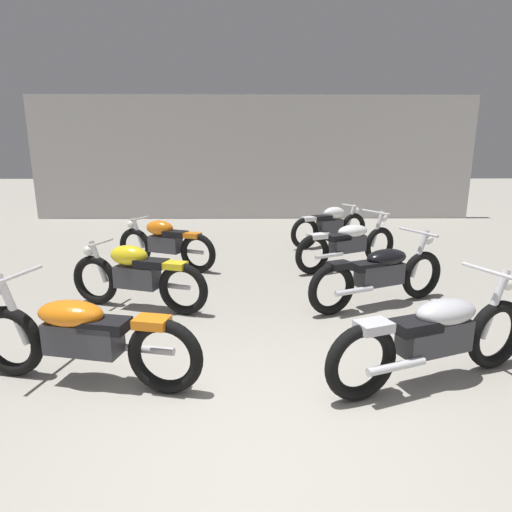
{
  "coord_description": "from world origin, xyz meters",
  "views": [
    {
      "loc": [
        -0.07,
        -2.5,
        2.01
      ],
      "look_at": [
        0.0,
        3.4,
        0.55
      ],
      "focal_mm": 29.75,
      "sensor_mm": 36.0,
      "label": 1
    }
  ],
  "objects_px": {
    "motorcycle_right_row_0": "(436,335)",
    "motorcycle_right_row_1": "(380,273)",
    "motorcycle_right_row_3": "(330,225)",
    "motorcycle_right_row_2": "(348,243)",
    "motorcycle_left_row_0": "(82,336)",
    "motorcycle_left_row_1": "(136,275)",
    "motorcycle_left_row_2": "(165,243)"
  },
  "relations": [
    {
      "from": "motorcycle_left_row_0",
      "to": "motorcycle_right_row_1",
      "type": "relative_size",
      "value": 1.06
    },
    {
      "from": "motorcycle_left_row_0",
      "to": "motorcycle_right_row_2",
      "type": "bearing_deg",
      "value": 50.13
    },
    {
      "from": "motorcycle_left_row_2",
      "to": "motorcycle_right_row_2",
      "type": "xyz_separation_m",
      "value": [
        3.21,
        -0.03,
        -0.01
      ]
    },
    {
      "from": "motorcycle_left_row_0",
      "to": "motorcycle_right_row_0",
      "type": "bearing_deg",
      "value": -0.31
    },
    {
      "from": "motorcycle_right_row_2",
      "to": "motorcycle_right_row_3",
      "type": "distance_m",
      "value": 1.82
    },
    {
      "from": "motorcycle_right_row_0",
      "to": "motorcycle_right_row_2",
      "type": "distance_m",
      "value": 3.82
    },
    {
      "from": "motorcycle_left_row_2",
      "to": "motorcycle_right_row_0",
      "type": "distance_m",
      "value": 4.95
    },
    {
      "from": "motorcycle_left_row_1",
      "to": "motorcycle_right_row_2",
      "type": "bearing_deg",
      "value": 31.67
    },
    {
      "from": "motorcycle_left_row_2",
      "to": "motorcycle_left_row_1",
      "type": "bearing_deg",
      "value": -89.21
    },
    {
      "from": "motorcycle_right_row_1",
      "to": "motorcycle_right_row_3",
      "type": "height_order",
      "value": "motorcycle_right_row_1"
    },
    {
      "from": "motorcycle_left_row_1",
      "to": "motorcycle_right_row_1",
      "type": "xyz_separation_m",
      "value": [
        3.18,
        0.08,
        -0.01
      ]
    },
    {
      "from": "motorcycle_right_row_2",
      "to": "motorcycle_left_row_2",
      "type": "bearing_deg",
      "value": 179.48
    },
    {
      "from": "motorcycle_right_row_3",
      "to": "motorcycle_right_row_0",
      "type": "bearing_deg",
      "value": -91.07
    },
    {
      "from": "motorcycle_left_row_0",
      "to": "motorcycle_left_row_1",
      "type": "relative_size",
      "value": 1.12
    },
    {
      "from": "motorcycle_right_row_0",
      "to": "motorcycle_right_row_1",
      "type": "xyz_separation_m",
      "value": [
        0.09,
        1.93,
        0.0
      ]
    },
    {
      "from": "motorcycle_right_row_3",
      "to": "motorcycle_left_row_0",
      "type": "bearing_deg",
      "value": -119.55
    },
    {
      "from": "motorcycle_right_row_0",
      "to": "motorcycle_right_row_3",
      "type": "relative_size",
      "value": 1.15
    },
    {
      "from": "motorcycle_left_row_0",
      "to": "motorcycle_right_row_2",
      "type": "xyz_separation_m",
      "value": [
        3.17,
        3.8,
        0.0
      ]
    },
    {
      "from": "motorcycle_right_row_1",
      "to": "motorcycle_right_row_3",
      "type": "bearing_deg",
      "value": 89.79
    },
    {
      "from": "motorcycle_left_row_2",
      "to": "motorcycle_right_row_0",
      "type": "bearing_deg",
      "value": -50.97
    },
    {
      "from": "motorcycle_left_row_2",
      "to": "motorcycle_right_row_2",
      "type": "distance_m",
      "value": 3.21
    },
    {
      "from": "motorcycle_right_row_3",
      "to": "motorcycle_right_row_2",
      "type": "bearing_deg",
      "value": -90.45
    },
    {
      "from": "motorcycle_right_row_1",
      "to": "motorcycle_right_row_2",
      "type": "height_order",
      "value": "same"
    },
    {
      "from": "motorcycle_right_row_0",
      "to": "motorcycle_right_row_1",
      "type": "relative_size",
      "value": 1.02
    },
    {
      "from": "motorcycle_left_row_1",
      "to": "motorcycle_right_row_3",
      "type": "xyz_separation_m",
      "value": [
        3.2,
        3.79,
        0.0
      ]
    },
    {
      "from": "motorcycle_right_row_0",
      "to": "motorcycle_right_row_1",
      "type": "bearing_deg",
      "value": 87.29
    },
    {
      "from": "motorcycle_left_row_0",
      "to": "motorcycle_left_row_2",
      "type": "distance_m",
      "value": 3.83
    },
    {
      "from": "motorcycle_right_row_0",
      "to": "motorcycle_right_row_2",
      "type": "bearing_deg",
      "value": 88.63
    },
    {
      "from": "motorcycle_left_row_0",
      "to": "motorcycle_right_row_0",
      "type": "distance_m",
      "value": 3.08
    },
    {
      "from": "motorcycle_left_row_1",
      "to": "motorcycle_left_row_2",
      "type": "height_order",
      "value": "same"
    },
    {
      "from": "motorcycle_left_row_2",
      "to": "motorcycle_right_row_3",
      "type": "bearing_deg",
      "value": 29.09
    },
    {
      "from": "motorcycle_left_row_2",
      "to": "motorcycle_right_row_2",
      "type": "relative_size",
      "value": 0.94
    }
  ]
}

